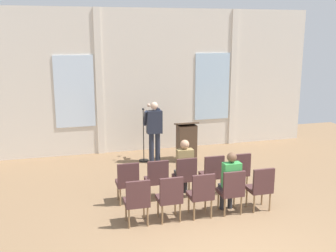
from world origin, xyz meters
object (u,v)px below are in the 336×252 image
at_px(mic_stand, 144,150).
at_px(chair_r0_c1, 157,177).
at_px(speaker, 154,128).
at_px(chair_r0_c2, 185,175).
at_px(chair_r1_c1, 170,196).
at_px(chair_r1_c3, 232,189).
at_px(audience_r0_c2, 184,165).
at_px(chair_r1_c2, 201,192).
at_px(chair_r0_c0, 128,180).
at_px(chair_r1_c4, 261,186).
at_px(chair_r0_c4, 239,170).
at_px(lectern, 186,142).
at_px(chair_r1_c0, 137,199).
at_px(audience_r1_c3, 230,179).
at_px(chair_r0_c3, 212,172).

relative_size(mic_stand, chair_r0_c1, 1.65).
relative_size(speaker, chair_r0_c2, 1.85).
relative_size(chair_r1_c1, chair_r1_c3, 1.00).
relative_size(audience_r0_c2, chair_r1_c2, 1.41).
height_order(chair_r0_c0, chair_r1_c4, same).
height_order(audience_r0_c2, chair_r0_c4, audience_r0_c2).
bearing_deg(chair_r1_c4, lectern, 96.79).
relative_size(lectern, chair_r1_c0, 1.23).
bearing_deg(mic_stand, chair_r1_c3, -75.77).
height_order(chair_r1_c0, chair_r1_c1, same).
distance_m(mic_stand, chair_r0_c2, 2.86).
relative_size(chair_r0_c0, chair_r0_c1, 1.00).
height_order(lectern, chair_r1_c2, lectern).
bearing_deg(chair_r0_c2, chair_r1_c4, -39.47).
bearing_deg(chair_r1_c3, audience_r0_c2, 119.43).
xyz_separation_m(speaker, chair_r1_c4, (1.37, -3.71, -0.48)).
height_order(chair_r0_c2, audience_r1_c3, audience_r1_c3).
relative_size(mic_stand, chair_r1_c4, 1.65).
bearing_deg(chair_r1_c1, chair_r1_c0, 180.00).
distance_m(speaker, chair_r0_c1, 2.75).
distance_m(speaker, chair_r1_c1, 3.79).
relative_size(mic_stand, audience_r1_c3, 1.20).
xyz_separation_m(chair_r0_c3, audience_r1_c3, (-0.00, -0.98, 0.18)).
height_order(chair_r0_c0, audience_r1_c3, audience_r1_c3).
distance_m(mic_stand, audience_r1_c3, 3.96).
bearing_deg(chair_r0_c4, chair_r0_c0, 180.00).
bearing_deg(chair_r1_c1, chair_r0_c0, 121.26).
distance_m(chair_r0_c2, chair_r1_c3, 1.25).
relative_size(chair_r0_c0, chair_r1_c3, 1.00).
xyz_separation_m(chair_r0_c3, chair_r0_c4, (0.65, 0.00, 0.00)).
height_order(speaker, mic_stand, speaker).
bearing_deg(mic_stand, chair_r1_c1, -94.48).
distance_m(chair_r1_c0, chair_r1_c1, 0.65).
bearing_deg(mic_stand, lectern, -12.03).
distance_m(speaker, mic_stand, 0.75).
relative_size(chair_r0_c2, chair_r1_c2, 1.00).
relative_size(mic_stand, chair_r0_c3, 1.65).
xyz_separation_m(chair_r0_c0, chair_r1_c3, (1.94, -1.07, 0.00)).
bearing_deg(chair_r1_c3, speaker, 100.98).
bearing_deg(lectern, chair_r0_c0, -129.89).
bearing_deg(chair_r1_c2, chair_r0_c1, 121.26).
bearing_deg(audience_r0_c2, chair_r0_c1, -172.84).
distance_m(chair_r0_c3, audience_r1_c3, 1.00).
bearing_deg(chair_r0_c1, chair_r1_c0, -121.26).
bearing_deg(chair_r0_c1, chair_r0_c4, 0.00).
xyz_separation_m(chair_r1_c2, chair_r1_c4, (1.29, 0.00, 0.00)).
relative_size(lectern, audience_r0_c2, 0.88).
bearing_deg(chair_r1_c4, chair_r0_c4, 90.00).
relative_size(chair_r0_c4, chair_r1_c4, 1.00).
xyz_separation_m(speaker, chair_r1_c3, (0.72, -3.71, -0.48)).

